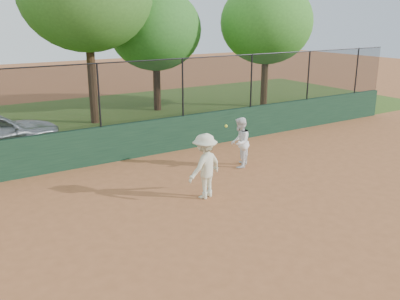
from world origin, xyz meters
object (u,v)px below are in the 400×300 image
tree_4 (267,23)px  player_second (240,143)px  player_main (205,166)px  tree_3 (155,30)px

tree_4 → player_second: bearing=-134.4°
player_main → tree_3: (4.08, 10.70, 3.05)m
tree_3 → player_main: bearing=-110.9°
player_second → tree_3: bearing=-143.3°
player_second → tree_4: bearing=-176.5°
tree_3 → player_second: bearing=-101.2°
tree_3 → tree_4: (5.15, -2.09, 0.31)m
player_second → tree_3: 9.90m
player_second → tree_4: size_ratio=0.25×
player_second → player_main: bearing=-8.8°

